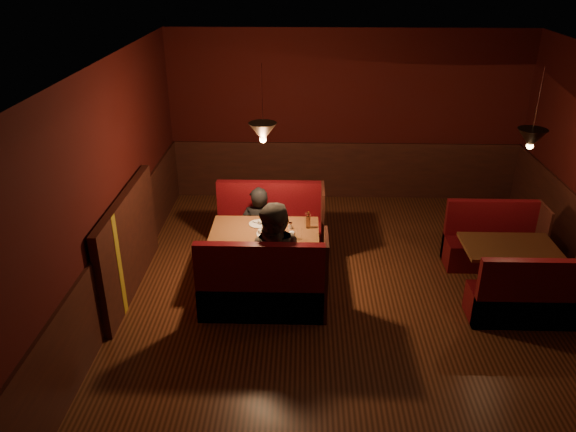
{
  "coord_description": "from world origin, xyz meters",
  "views": [
    {
      "loc": [
        -0.73,
        -5.79,
        4.0
      ],
      "look_at": [
        -0.91,
        0.63,
        0.95
      ],
      "focal_mm": 35.0,
      "sensor_mm": 36.0,
      "label": 1
    }
  ],
  "objects_px": {
    "second_table": "(508,257)",
    "diner_b": "(277,245)",
    "second_bench_far": "(492,245)",
    "main_table": "(266,242)",
    "main_bench_near": "(264,291)",
    "main_bench_far": "(271,231)",
    "diner_a": "(259,212)",
    "second_bench_near": "(527,301)"
  },
  "relations": [
    {
      "from": "second_bench_far",
      "to": "diner_b",
      "type": "height_order",
      "value": "diner_b"
    },
    {
      "from": "second_table",
      "to": "diner_a",
      "type": "bearing_deg",
      "value": 166.53
    },
    {
      "from": "second_bench_far",
      "to": "main_bench_far",
      "type": "bearing_deg",
      "value": 175.18
    },
    {
      "from": "second_bench_near",
      "to": "main_table",
      "type": "bearing_deg",
      "value": 164.65
    },
    {
      "from": "main_bench_near",
      "to": "second_table",
      "type": "bearing_deg",
      "value": 11.54
    },
    {
      "from": "main_bench_near",
      "to": "second_bench_near",
      "type": "distance_m",
      "value": 3.09
    },
    {
      "from": "second_table",
      "to": "second_bench_near",
      "type": "height_order",
      "value": "second_bench_near"
    },
    {
      "from": "second_table",
      "to": "diner_b",
      "type": "relative_size",
      "value": 0.67
    },
    {
      "from": "main_bench_far",
      "to": "diner_a",
      "type": "distance_m",
      "value": 0.45
    },
    {
      "from": "diner_b",
      "to": "second_table",
      "type": "bearing_deg",
      "value": 21.43
    },
    {
      "from": "second_table",
      "to": "diner_a",
      "type": "xyz_separation_m",
      "value": [
        -3.22,
        0.77,
        0.24
      ]
    },
    {
      "from": "main_bench_near",
      "to": "second_bench_far",
      "type": "height_order",
      "value": "main_bench_near"
    },
    {
      "from": "main_table",
      "to": "main_bench_far",
      "type": "distance_m",
      "value": 0.82
    },
    {
      "from": "second_bench_near",
      "to": "diner_b",
      "type": "relative_size",
      "value": 0.74
    },
    {
      "from": "second_bench_near",
      "to": "diner_b",
      "type": "xyz_separation_m",
      "value": [
        -2.93,
        0.23,
        0.57
      ]
    },
    {
      "from": "main_bench_far",
      "to": "diner_b",
      "type": "height_order",
      "value": "diner_b"
    },
    {
      "from": "second_bench_far",
      "to": "main_table",
      "type": "bearing_deg",
      "value": -170.37
    },
    {
      "from": "diner_a",
      "to": "diner_b",
      "type": "distance_m",
      "value": 1.28
    },
    {
      "from": "main_bench_far",
      "to": "second_table",
      "type": "distance_m",
      "value": 3.21
    },
    {
      "from": "diner_a",
      "to": "second_bench_near",
      "type": "bearing_deg",
      "value": 158.65
    },
    {
      "from": "diner_a",
      "to": "main_table",
      "type": "bearing_deg",
      "value": 105.57
    },
    {
      "from": "second_bench_far",
      "to": "second_bench_near",
      "type": "distance_m",
      "value": 1.38
    },
    {
      "from": "main_table",
      "to": "main_bench_far",
      "type": "xyz_separation_m",
      "value": [
        0.02,
        0.79,
        -0.24
      ]
    },
    {
      "from": "main_bench_far",
      "to": "second_bench_near",
      "type": "xyz_separation_m",
      "value": [
        3.09,
        -1.64,
        -0.04
      ]
    },
    {
      "from": "main_table",
      "to": "second_table",
      "type": "distance_m",
      "value": 3.09
    },
    {
      "from": "main_bench_far",
      "to": "second_bench_far",
      "type": "height_order",
      "value": "main_bench_far"
    },
    {
      "from": "main_bench_near",
      "to": "second_table",
      "type": "distance_m",
      "value": 3.13
    },
    {
      "from": "main_bench_far",
      "to": "diner_a",
      "type": "xyz_separation_m",
      "value": [
        -0.15,
        -0.18,
        0.39
      ]
    },
    {
      "from": "diner_b",
      "to": "main_bench_far",
      "type": "bearing_deg",
      "value": 108.96
    },
    {
      "from": "second_table",
      "to": "second_bench_far",
      "type": "bearing_deg",
      "value": 87.8
    },
    {
      "from": "main_bench_far",
      "to": "main_bench_near",
      "type": "relative_size",
      "value": 1.0
    },
    {
      "from": "main_table",
      "to": "main_bench_far",
      "type": "relative_size",
      "value": 0.91
    },
    {
      "from": "main_bench_near",
      "to": "second_bench_near",
      "type": "relative_size",
      "value": 1.2
    },
    {
      "from": "diner_a",
      "to": "second_bench_far",
      "type": "bearing_deg",
      "value": -178.54
    },
    {
      "from": "main_bench_far",
      "to": "second_table",
      "type": "bearing_deg",
      "value": -17.23
    },
    {
      "from": "main_table",
      "to": "diner_b",
      "type": "height_order",
      "value": "diner_b"
    },
    {
      "from": "second_table",
      "to": "main_bench_near",
      "type": "bearing_deg",
      "value": -168.46
    },
    {
      "from": "second_table",
      "to": "diner_b",
      "type": "distance_m",
      "value": 2.96
    },
    {
      "from": "main_bench_near",
      "to": "second_table",
      "type": "height_order",
      "value": "main_bench_near"
    },
    {
      "from": "main_table",
      "to": "main_bench_near",
      "type": "distance_m",
      "value": 0.83
    },
    {
      "from": "second_table",
      "to": "main_bench_far",
      "type": "bearing_deg",
      "value": 162.77
    },
    {
      "from": "main_bench_near",
      "to": "second_bench_far",
      "type": "xyz_separation_m",
      "value": [
        3.09,
        1.32,
        -0.04
      ]
    }
  ]
}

